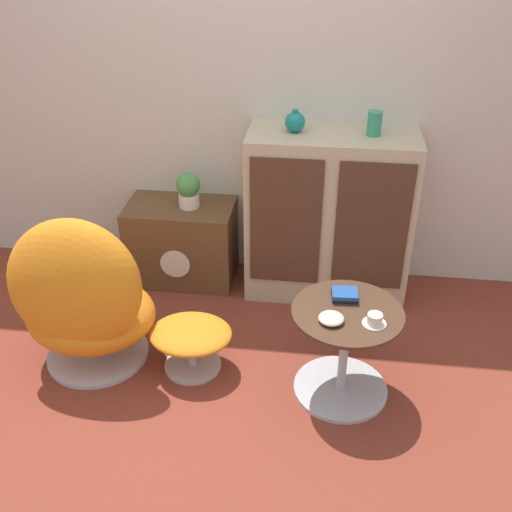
{
  "coord_description": "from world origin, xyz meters",
  "views": [
    {
      "loc": [
        0.45,
        -2.04,
        2.15
      ],
      "look_at": [
        0.12,
        0.57,
        0.55
      ],
      "focal_mm": 42.0,
      "sensor_mm": 36.0,
      "label": 1
    }
  ],
  "objects_px": {
    "vase_inner_left": "(374,123)",
    "book_stack": "(345,295)",
    "potted_plant": "(188,189)",
    "tv_console": "(182,242)",
    "coffee_table": "(344,350)",
    "bowl": "(331,318)",
    "sideboard": "(328,216)",
    "egg_chair": "(83,302)",
    "vase_leftmost": "(295,122)",
    "ottoman": "(191,338)",
    "teacup": "(375,320)"
  },
  "relations": [
    {
      "from": "egg_chair",
      "to": "book_stack",
      "type": "relative_size",
      "value": 6.97
    },
    {
      "from": "tv_console",
      "to": "book_stack",
      "type": "bearing_deg",
      "value": -39.67
    },
    {
      "from": "potted_plant",
      "to": "bowl",
      "type": "xyz_separation_m",
      "value": [
        0.88,
        -1.02,
        -0.11
      ]
    },
    {
      "from": "vase_leftmost",
      "to": "teacup",
      "type": "relative_size",
      "value": 1.16
    },
    {
      "from": "tv_console",
      "to": "vase_leftmost",
      "type": "height_order",
      "value": "vase_leftmost"
    },
    {
      "from": "vase_leftmost",
      "to": "book_stack",
      "type": "relative_size",
      "value": 0.99
    },
    {
      "from": "vase_inner_left",
      "to": "bowl",
      "type": "relative_size",
      "value": 1.14
    },
    {
      "from": "tv_console",
      "to": "coffee_table",
      "type": "xyz_separation_m",
      "value": [
        1.02,
        -0.93,
        0.0
      ]
    },
    {
      "from": "egg_chair",
      "to": "ottoman",
      "type": "height_order",
      "value": "egg_chair"
    },
    {
      "from": "bowl",
      "to": "teacup",
      "type": "bearing_deg",
      "value": 1.5
    },
    {
      "from": "sideboard",
      "to": "vase_leftmost",
      "type": "distance_m",
      "value": 0.61
    },
    {
      "from": "vase_inner_left",
      "to": "potted_plant",
      "type": "height_order",
      "value": "vase_inner_left"
    },
    {
      "from": "teacup",
      "to": "ottoman",
      "type": "bearing_deg",
      "value": 169.58
    },
    {
      "from": "teacup",
      "to": "bowl",
      "type": "relative_size",
      "value": 0.94
    },
    {
      "from": "coffee_table",
      "to": "vase_leftmost",
      "type": "relative_size",
      "value": 4.11
    },
    {
      "from": "coffee_table",
      "to": "vase_leftmost",
      "type": "height_order",
      "value": "vase_leftmost"
    },
    {
      "from": "bowl",
      "to": "book_stack",
      "type": "bearing_deg",
      "value": 72.71
    },
    {
      "from": "ottoman",
      "to": "vase_leftmost",
      "type": "bearing_deg",
      "value": 61.91
    },
    {
      "from": "vase_leftmost",
      "to": "vase_inner_left",
      "type": "distance_m",
      "value": 0.43
    },
    {
      "from": "potted_plant",
      "to": "book_stack",
      "type": "distance_m",
      "value": 1.26
    },
    {
      "from": "tv_console",
      "to": "bowl",
      "type": "height_order",
      "value": "bowl"
    },
    {
      "from": "sideboard",
      "to": "egg_chair",
      "type": "bearing_deg",
      "value": -143.86
    },
    {
      "from": "book_stack",
      "to": "bowl",
      "type": "xyz_separation_m",
      "value": [
        -0.06,
        -0.19,
        -0.0
      ]
    },
    {
      "from": "vase_inner_left",
      "to": "book_stack",
      "type": "relative_size",
      "value": 1.04
    },
    {
      "from": "vase_inner_left",
      "to": "bowl",
      "type": "height_order",
      "value": "vase_inner_left"
    },
    {
      "from": "vase_leftmost",
      "to": "book_stack",
      "type": "xyz_separation_m",
      "value": [
        0.31,
        -0.82,
        -0.56
      ]
    },
    {
      "from": "coffee_table",
      "to": "potted_plant",
      "type": "xyz_separation_m",
      "value": [
        -0.95,
        0.93,
        0.37
      ]
    },
    {
      "from": "teacup",
      "to": "vase_leftmost",
      "type": "bearing_deg",
      "value": 113.94
    },
    {
      "from": "ottoman",
      "to": "vase_leftmost",
      "type": "xyz_separation_m",
      "value": [
        0.45,
        0.84,
        0.88
      ]
    },
    {
      "from": "coffee_table",
      "to": "teacup",
      "type": "xyz_separation_m",
      "value": [
        0.12,
        -0.09,
        0.26
      ]
    },
    {
      "from": "tv_console",
      "to": "teacup",
      "type": "xyz_separation_m",
      "value": [
        1.13,
        -1.02,
        0.26
      ]
    },
    {
      "from": "coffee_table",
      "to": "bowl",
      "type": "xyz_separation_m",
      "value": [
        -0.08,
        -0.09,
        0.25
      ]
    },
    {
      "from": "book_stack",
      "to": "vase_leftmost",
      "type": "bearing_deg",
      "value": 110.92
    },
    {
      "from": "tv_console",
      "to": "bowl",
      "type": "distance_m",
      "value": 1.41
    },
    {
      "from": "sideboard",
      "to": "vase_inner_left",
      "type": "relative_size",
      "value": 7.65
    },
    {
      "from": "vase_leftmost",
      "to": "potted_plant",
      "type": "distance_m",
      "value": 0.77
    },
    {
      "from": "egg_chair",
      "to": "coffee_table",
      "type": "height_order",
      "value": "egg_chair"
    },
    {
      "from": "book_stack",
      "to": "coffee_table",
      "type": "bearing_deg",
      "value": -80.66
    },
    {
      "from": "vase_leftmost",
      "to": "bowl",
      "type": "height_order",
      "value": "vase_leftmost"
    },
    {
      "from": "book_stack",
      "to": "bowl",
      "type": "distance_m",
      "value": 0.2
    },
    {
      "from": "egg_chair",
      "to": "book_stack",
      "type": "xyz_separation_m",
      "value": [
        1.29,
        0.06,
        0.11
      ]
    },
    {
      "from": "tv_console",
      "to": "coffee_table",
      "type": "relative_size",
      "value": 1.26
    },
    {
      "from": "egg_chair",
      "to": "coffee_table",
      "type": "xyz_separation_m",
      "value": [
        1.3,
        -0.04,
        -0.14
      ]
    },
    {
      "from": "vase_leftmost",
      "to": "teacup",
      "type": "height_order",
      "value": "vase_leftmost"
    },
    {
      "from": "bowl",
      "to": "vase_inner_left",
      "type": "bearing_deg",
      "value": 80.03
    },
    {
      "from": "book_stack",
      "to": "egg_chair",
      "type": "bearing_deg",
      "value": -177.34
    },
    {
      "from": "potted_plant",
      "to": "coffee_table",
      "type": "bearing_deg",
      "value": -44.29
    },
    {
      "from": "egg_chair",
      "to": "bowl",
      "type": "xyz_separation_m",
      "value": [
        1.23,
        -0.13,
        0.11
      ]
    },
    {
      "from": "sideboard",
      "to": "egg_chair",
      "type": "xyz_separation_m",
      "value": [
        -1.19,
        -0.87,
        -0.11
      ]
    },
    {
      "from": "bowl",
      "to": "vase_leftmost",
      "type": "bearing_deg",
      "value": 104.07
    }
  ]
}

